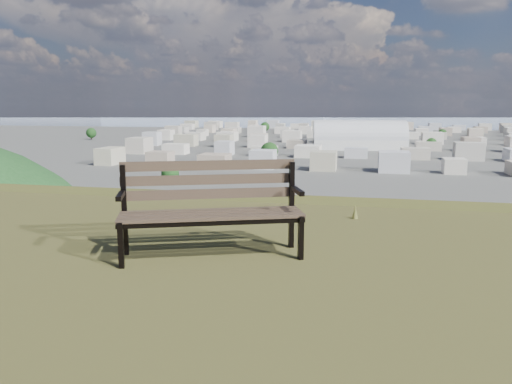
# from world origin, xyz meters

# --- Properties ---
(park_bench) EXTENTS (1.82, 1.14, 0.91)m
(park_bench) POSITION_xyz_m (1.04, 1.31, 25.52)
(park_bench) COLOR #4A382A
(park_bench) RESTS_ON hilltop_mesa
(grass_tufts) EXTENTS (12.49, 7.38, 0.28)m
(grass_tufts) POSITION_xyz_m (-0.07, -0.12, 25.11)
(grass_tufts) COLOR brown
(grass_tufts) RESTS_ON hilltop_mesa
(arena) EXTENTS (56.35, 29.86, 22.69)m
(arena) POSITION_xyz_m (-1.08, 300.86, 5.35)
(arena) COLOR silver
(arena) RESTS_ON ground
(city_blocks) EXTENTS (395.00, 361.00, 7.00)m
(city_blocks) POSITION_xyz_m (0.00, 394.44, 3.50)
(city_blocks) COLOR beige
(city_blocks) RESTS_ON ground
(city_trees) EXTENTS (406.52, 387.20, 9.98)m
(city_trees) POSITION_xyz_m (-26.39, 319.00, 4.83)
(city_trees) COLOR black
(city_trees) RESTS_ON ground
(bay_water) EXTENTS (2400.00, 700.00, 0.12)m
(bay_water) POSITION_xyz_m (0.00, 900.00, 0.00)
(bay_water) COLOR #808EA3
(bay_water) RESTS_ON ground
(far_hills) EXTENTS (2050.00, 340.00, 60.00)m
(far_hills) POSITION_xyz_m (-60.92, 1402.93, 25.47)
(far_hills) COLOR #A2B0C9
(far_hills) RESTS_ON ground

